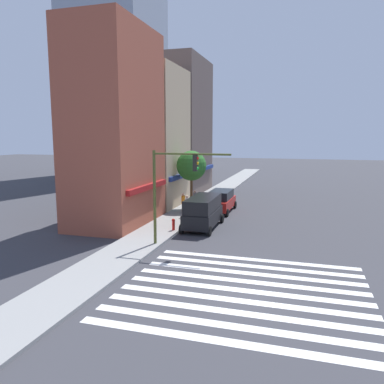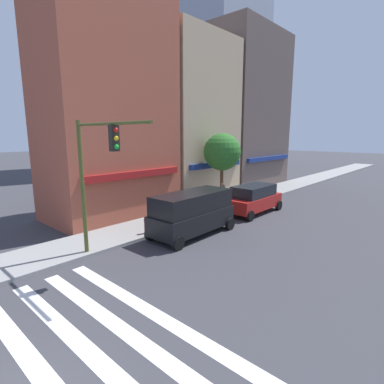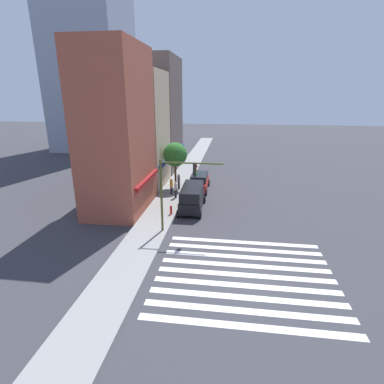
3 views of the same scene
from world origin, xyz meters
The scene contains 12 objects.
ground_plane centered at (0.00, 0.00, 0.00)m, with size 200.00×200.00×0.00m, color #38383D.
sidewalk_left centered at (0.00, 7.50, 0.07)m, with size 120.00×3.00×0.15m.
crosswalk_stripes centered at (0.00, 0.00, 0.00)m, with size 9.18×10.80×0.01m.
storefront_row centered at (18.87, 11.50, 7.34)m, with size 25.42×5.30×15.62m.
traffic_signal centered at (5.31, 5.26, 4.09)m, with size 0.32×4.82×5.95m.
van_black centered at (10.55, 4.70, 1.29)m, with size 5.04×2.22×2.34m.
suv_red centered at (16.85, 4.70, 1.03)m, with size 4.70×2.12×1.94m.
pedestrian_orange_vest centered at (14.50, 7.52, 1.07)m, with size 0.32×0.32×1.77m.
pedestrian_white_shirt centered at (13.37, 6.83, 1.07)m, with size 0.32×0.32×1.77m.
pedestrian_grey_coat centered at (16.46, 7.05, 1.07)m, with size 0.32×0.32×1.77m.
fire_hydrant centered at (8.75, 6.40, 0.61)m, with size 0.24×0.24×0.84m.
street_tree centered at (16.90, 7.50, 4.08)m, with size 2.74×2.74×5.32m.
Camera 1 is at (-15.78, -2.26, 6.81)m, focal length 35.00 mm.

